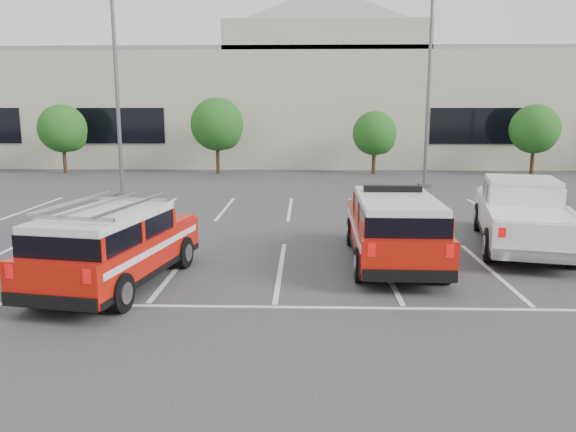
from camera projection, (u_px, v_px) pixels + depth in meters
The scene contains 12 objects.
ground at pixel (280, 269), 14.50m from camera, with size 120.00×120.00×0.00m, color #333336.
stall_markings at pixel (286, 232), 18.92m from camera, with size 23.00×15.00×0.01m, color silver.
convention_building at pixel (300, 102), 44.91m from camera, with size 60.00×16.99×13.20m.
tree_left at pixel (64, 130), 36.09m from camera, with size 3.07×3.07×4.42m.
tree_mid_left at pixel (219, 126), 35.74m from camera, with size 3.37×3.37×4.85m.
tree_mid_right at pixel (376, 135), 35.54m from camera, with size 2.77×2.77×3.99m.
tree_right at pixel (536, 131), 35.18m from camera, with size 3.07×3.07×4.42m.
light_pole_left at pixel (117, 85), 25.57m from camera, with size 0.90×0.60×10.24m.
light_pole_mid at pixel (429, 88), 29.04m from camera, with size 0.90×0.60×10.24m.
fire_chief_suv at pixel (393, 233), 14.93m from camera, with size 2.24×5.84×2.04m.
white_pickup at pixel (522, 220), 16.80m from camera, with size 3.68×6.89×2.01m.
ladder_suv at pixel (114, 252), 12.97m from camera, with size 2.92×5.49×2.06m.
Camera 1 is at (0.63, -13.98, 4.05)m, focal length 35.00 mm.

